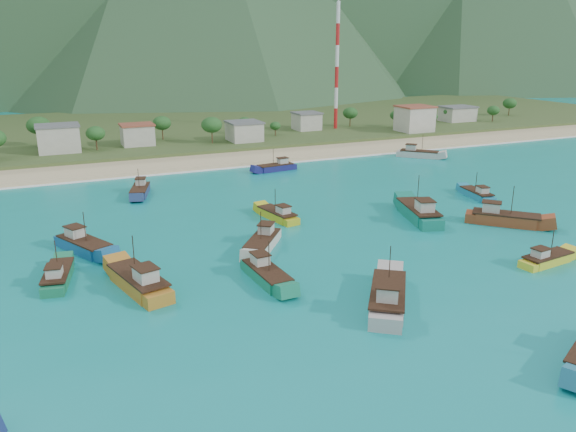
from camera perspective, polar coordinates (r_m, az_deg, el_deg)
name	(u,v)px	position (r m, az deg, el deg)	size (l,w,h in m)	color
ground	(336,274)	(76.11, 4.90, -5.93)	(600.00, 600.00, 0.00)	#0B7C80
beach	(189,163)	(147.28, -10.00, 5.30)	(400.00, 18.00, 1.20)	beige
land	(146,130)	(206.17, -14.23, 8.42)	(400.00, 110.00, 2.40)	#385123
surf_line	(199,171)	(138.27, -9.03, 4.57)	(400.00, 2.50, 0.08)	white
village	(206,130)	(170.26, -8.29, 8.62)	(211.74, 27.08, 7.83)	beige
vegetation	(119,133)	(166.98, -16.75, 8.05)	(278.06, 26.19, 8.60)	#235623
radio_tower	(337,67)	(192.91, 4.99, 14.88)	(1.20, 1.20, 40.84)	red
boat_2	(263,243)	(85.02, -2.59, -2.78)	(9.12, 10.61, 6.42)	beige
boat_3	(419,213)	(101.36, 13.14, 0.29)	(7.65, 14.24, 8.07)	#10705C
boat_4	(418,154)	(156.68, 13.11, 6.13)	(10.27, 10.31, 6.64)	beige
boat_6	(504,219)	(102.70, 21.10, -0.30)	(11.22, 11.32, 7.27)	brown
boat_7	(547,260)	(87.04, 24.80, -4.09)	(9.24, 3.69, 5.31)	yellow
boat_9	(278,215)	(98.81, -1.06, 0.05)	(4.64, 10.06, 5.73)	gold
boat_10	(84,246)	(89.03, -20.04, -2.88)	(7.98, 11.71, 6.73)	#185A93
boat_11	(388,299)	(67.76, 10.09, -8.27)	(10.67, 12.75, 7.65)	#AEA49F
boat_12	(266,275)	(73.73, -2.20, -6.05)	(3.71, 10.62, 6.17)	#167C59
boat_15	(58,277)	(79.21, -22.33, -5.76)	(4.70, 10.27, 5.85)	#157049
boat_23	(477,195)	(118.57, 18.64, 2.05)	(4.26, 9.62, 5.49)	teal
boat_24	(276,168)	(136.56, -1.21, 4.92)	(10.18, 4.02, 5.86)	navy
boat_25	(140,191)	(118.62, -14.79, 2.44)	(5.81, 10.60, 6.00)	navy
boat_28	(139,283)	(73.44, -14.88, -6.57)	(6.64, 13.00, 7.37)	#B27121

